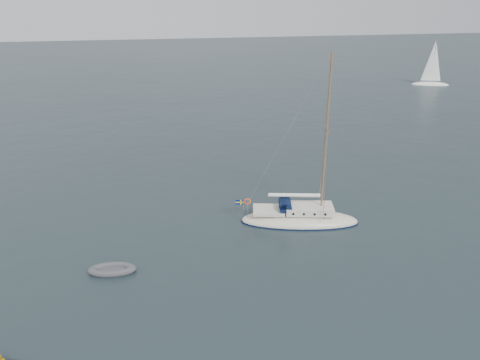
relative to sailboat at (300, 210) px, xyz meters
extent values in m
plane|color=black|center=(-2.90, -2.41, -0.92)|extent=(300.00, 300.00, 0.00)
ellipsoid|color=silver|center=(0.00, 0.00, -0.78)|extent=(8.08, 2.51, 1.35)
cube|color=silver|center=(0.63, 0.00, 0.14)|extent=(3.23, 1.71, 0.49)
cube|color=silver|center=(-2.16, 0.00, 0.00)|extent=(2.15, 1.71, 0.22)
cylinder|color=black|center=(-1.04, 0.00, 0.39)|extent=(0.86, 1.48, 0.86)
cube|color=black|center=(-1.22, 0.00, 0.57)|extent=(0.40, 1.48, 0.36)
cylinder|color=brown|center=(1.43, 0.00, 5.28)|extent=(0.13, 0.13, 10.77)
cylinder|color=brown|center=(1.43, 0.00, 5.82)|extent=(0.04, 1.98, 0.04)
cylinder|color=brown|center=(-0.45, 0.00, 1.10)|extent=(3.77, 0.09, 0.09)
cylinder|color=white|center=(-0.45, 0.00, 1.15)|extent=(3.51, 0.25, 0.25)
cylinder|color=#92939A|center=(-3.59, 0.00, 0.38)|extent=(0.04, 1.98, 0.04)
torus|color=#FF4C1F|center=(-3.64, 0.54, 0.38)|extent=(0.48, 0.09, 0.48)
cylinder|color=brown|center=(-3.91, 0.00, 0.29)|extent=(0.03, 0.03, 0.81)
cube|color=navy|center=(-4.18, 0.00, 0.56)|extent=(0.54, 0.02, 0.34)
cube|color=#E0BD07|center=(-4.18, 0.00, 0.56)|extent=(0.56, 0.03, 0.08)
cube|color=#E0BD07|center=(-4.08, 0.00, 0.56)|extent=(0.08, 0.03, 0.36)
cylinder|color=black|center=(-0.54, 0.86, 0.14)|extent=(0.16, 0.05, 0.16)
cylinder|color=black|center=(-0.54, -0.86, 0.14)|extent=(0.16, 0.05, 0.16)
cylinder|color=black|center=(0.18, 0.86, 0.14)|extent=(0.16, 0.05, 0.16)
cylinder|color=black|center=(0.18, -0.86, 0.14)|extent=(0.16, 0.05, 0.16)
cylinder|color=black|center=(0.90, 0.86, 0.14)|extent=(0.16, 0.05, 0.16)
cylinder|color=black|center=(0.90, -0.86, 0.14)|extent=(0.16, 0.05, 0.16)
cylinder|color=black|center=(1.61, 0.86, 0.14)|extent=(0.16, 0.05, 0.16)
cylinder|color=black|center=(1.61, -0.86, 0.14)|extent=(0.16, 0.05, 0.16)
cube|color=#4A4B4F|center=(-12.53, -3.62, -0.80)|extent=(1.68, 0.69, 0.10)
ellipsoid|color=white|center=(39.98, 45.28, -0.86)|extent=(6.29, 2.10, 1.05)
cylinder|color=#92939A|center=(39.98, 45.28, 3.28)|extent=(0.10, 0.10, 7.34)
cone|color=white|center=(39.93, 45.28, 3.28)|extent=(3.36, 3.36, 6.82)
camera|label=1|loc=(-10.41, -27.51, 13.85)|focal=35.00mm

